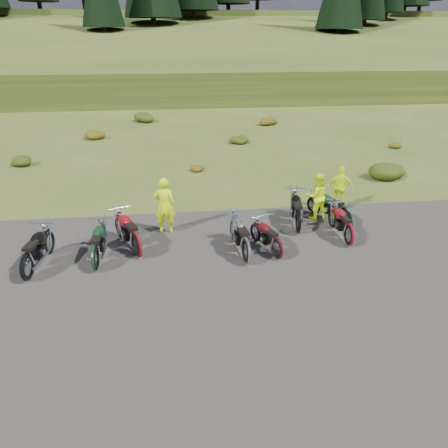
{
  "coord_description": "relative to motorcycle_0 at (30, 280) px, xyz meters",
  "views": [
    {
      "loc": [
        -1.54,
        -11.08,
        6.22
      ],
      "look_at": [
        -0.08,
        0.68,
        0.95
      ],
      "focal_mm": 35.0,
      "sensor_mm": 36.0,
      "label": 1
    }
  ],
  "objects": [
    {
      "name": "motorcycle_5",
      "position": [
        8.07,
        2.0,
        0.0
      ],
      "size": [
        1.09,
        2.34,
        1.18
      ],
      "primitive_type": null,
      "rotation": [
        0.0,
        0.0,
        1.42
      ],
      "color": "black",
      "rests_on": "ground"
    },
    {
      "name": "motorcycle_7",
      "position": [
        9.76,
        2.35,
        0.0
      ],
      "size": [
        1.6,
        2.11,
        1.07
      ],
      "primitive_type": null,
      "rotation": [
        0.0,
        0.0,
        2.09
      ],
      "color": "black",
      "rests_on": "ground"
    },
    {
      "name": "shrub_8",
      "position": [
        16.73,
        12.67,
        0.23
      ],
      "size": [
        0.77,
        0.77,
        0.45
      ],
      "primitive_type": "ellipsoid",
      "color": "#5A350B",
      "rests_on": "ground"
    },
    {
      "name": "motorcycle_0",
      "position": [
        0.0,
        0.0,
        0.0
      ],
      "size": [
        1.06,
        2.3,
        1.16
      ],
      "primitive_type": null,
      "rotation": [
        0.0,
        0.0,
        1.42
      ],
      "color": "black",
      "rests_on": "ground"
    },
    {
      "name": "shrub_5",
      "position": [
        8.03,
        14.77,
        0.31
      ],
      "size": [
        1.03,
        1.03,
        0.61
      ],
      "primitive_type": "ellipsoid",
      "color": "#22320C",
      "rests_on": "ground"
    },
    {
      "name": "person_middle",
      "position": [
        3.7,
        2.63,
        0.95
      ],
      "size": [
        0.75,
        0.55,
        1.9
      ],
      "primitive_type": "imported",
      "rotation": [
        0.0,
        0.0,
        3.0
      ],
      "color": "#C2E00B",
      "rests_on": "ground"
    },
    {
      "name": "shrub_3",
      "position": [
        2.23,
        22.17,
        0.46
      ],
      "size": [
        1.56,
        1.56,
        0.92
      ],
      "primitive_type": "ellipsoid",
      "color": "#22320C",
      "rests_on": "ground"
    },
    {
      "name": "shrub_4",
      "position": [
        5.13,
        9.47,
        0.23
      ],
      "size": [
        0.77,
        0.77,
        0.45
      ],
      "primitive_type": "ellipsoid",
      "color": "#5A350B",
      "rests_on": "ground"
    },
    {
      "name": "shrub_2",
      "position": [
        -0.67,
        16.87,
        0.38
      ],
      "size": [
        1.3,
        1.3,
        0.77
      ],
      "primitive_type": "ellipsoid",
      "color": "#5A350B",
      "rests_on": "ground"
    },
    {
      "name": "person_right_b",
      "position": [
        10.18,
        3.92,
        0.83
      ],
      "size": [
        1.05,
        0.67,
        1.66
      ],
      "primitive_type": "imported",
      "rotation": [
        0.0,
        0.0,
        2.84
      ],
      "color": "#C2E00B",
      "rests_on": "ground"
    },
    {
      "name": "shrub_6",
      "position": [
        10.93,
        20.07,
        0.38
      ],
      "size": [
        1.3,
        1.3,
        0.77
      ],
      "primitive_type": "ellipsoid",
      "color": "#5A350B",
      "rests_on": "ground"
    },
    {
      "name": "person_right_a",
      "position": [
        9.03,
        3.14,
        0.84
      ],
      "size": [
        0.89,
        0.73,
        1.68
      ],
      "primitive_type": "imported",
      "rotation": [
        0.0,
        0.0,
        3.27
      ],
      "color": "#C2E00B",
      "rests_on": "ground"
    },
    {
      "name": "ground",
      "position": [
        5.53,
        0.27,
        0.0
      ],
      "size": [
        300.0,
        300.0,
        0.0
      ],
      "primitive_type": "plane",
      "color": "#374717",
      "rests_on": "ground"
    },
    {
      "name": "gravel_pad",
      "position": [
        5.53,
        -1.73,
        0.0
      ],
      "size": [
        20.0,
        12.0,
        0.04
      ],
      "primitive_type": "cube",
      "color": "black",
      "rests_on": "ground"
    },
    {
      "name": "motorcycle_1",
      "position": [
        2.84,
        0.96,
        0.0
      ],
      "size": [
        1.61,
        2.36,
        1.18
      ],
      "primitive_type": null,
      "rotation": [
        0.0,
        0.0,
        1.99
      ],
      "color": "maroon",
      "rests_on": "ground"
    },
    {
      "name": "hill_slope",
      "position": [
        5.53,
        50.27,
        0.0
      ],
      "size": [
        300.0,
        45.97,
        9.37
      ],
      "primitive_type": null,
      "rotation": [
        0.14,
        0.0,
        0.0
      ],
      "color": "#2E4015",
      "rests_on": "ground"
    },
    {
      "name": "motorcycle_2",
      "position": [
        1.74,
        0.31,
        0.0
      ],
      "size": [
        0.77,
        2.14,
        1.11
      ],
      "primitive_type": null,
      "rotation": [
        0.0,
        0.0,
        1.54
      ],
      "color": "black",
      "rests_on": "ground"
    },
    {
      "name": "shrub_7",
      "position": [
        13.83,
        7.37,
        0.46
      ],
      "size": [
        1.56,
        1.56,
        0.92
      ],
      "primitive_type": "ellipsoid",
      "color": "#22320C",
      "rests_on": "ground"
    },
    {
      "name": "motorcycle_4",
      "position": [
        6.94,
        0.34,
        0.0
      ],
      "size": [
        1.2,
        1.97,
        0.98
      ],
      "primitive_type": null,
      "rotation": [
        0.0,
        0.0,
        1.9
      ],
      "color": "#470B0E",
      "rests_on": "ground"
    },
    {
      "name": "motorcycle_3",
      "position": [
        6.0,
        0.19,
        0.0
      ],
      "size": [
        0.97,
        2.3,
        1.17
      ],
      "primitive_type": null,
      "rotation": [
        0.0,
        0.0,
        1.67
      ],
      "color": "#9C9B9F",
      "rests_on": "ground"
    },
    {
      "name": "motorcycle_6",
      "position": [
        9.38,
        0.91,
        0.0
      ],
      "size": [
        0.73,
        2.04,
        1.06
      ],
      "primitive_type": null,
      "rotation": [
        0.0,
        0.0,
        1.6
      ],
      "color": "maroon",
      "rests_on": "ground"
    },
    {
      "name": "hill_plateau",
      "position": [
        5.53,
        110.27,
        0.0
      ],
      "size": [
        300.0,
        90.0,
        9.17
      ],
      "primitive_type": "cube",
      "color": "#2E4015",
      "rests_on": "ground"
    },
    {
      "name": "shrub_1",
      "position": [
        -3.57,
        11.57,
        0.31
      ],
      "size": [
        1.03,
        1.03,
        0.61
      ],
      "primitive_type": "ellipsoid",
      "color": "#22320C",
      "rests_on": "ground"
    }
  ]
}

